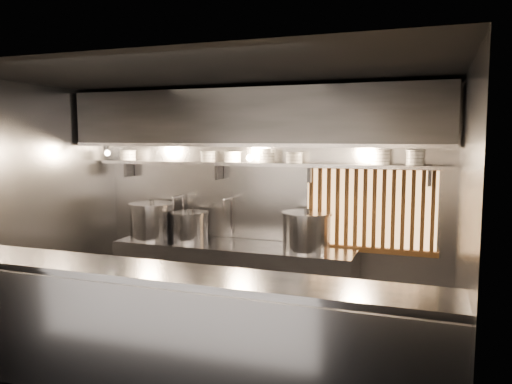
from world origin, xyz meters
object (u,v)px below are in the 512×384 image
Objects in this scene: heat_lamp at (106,148)px; pendant_bulb at (250,158)px; stock_pot_mid at (152,220)px; stock_pot_left at (190,226)px; stock_pot_right at (307,231)px.

pendant_bulb is (1.80, 0.35, -0.11)m from heat_lamp.
heat_lamp is 1.08m from stock_pot_mid.
stock_pot_left is 0.90× the size of stock_pot_mid.
stock_pot_mid is 1.08× the size of stock_pot_right.
stock_pot_mid is at bearing 179.85° from stock_pot_right.
stock_pot_mid is (-1.34, -0.06, -0.83)m from pendant_bulb.
stock_pot_right is (0.73, -0.07, -0.84)m from pendant_bulb.
stock_pot_mid is 2.06m from stock_pot_right.
stock_pot_mid is (0.46, 0.29, -0.94)m from heat_lamp.
pendant_bulb is 0.28× the size of stock_pot_mid.
stock_pot_left is 0.98× the size of stock_pot_right.
heat_lamp is 1.87× the size of pendant_bulb.
pendant_bulb reaches higher than stock_pot_mid.
pendant_bulb is 1.18m from stock_pot_left.
heat_lamp is at bearing -162.97° from stock_pot_left.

